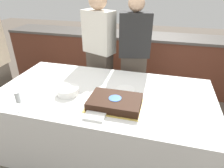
# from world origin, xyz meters

# --- Properties ---
(ground_plane) EXTENTS (14.00, 14.00, 0.00)m
(ground_plane) POSITION_xyz_m (0.00, 0.00, 0.00)
(ground_plane) COLOR brown
(back_counter) EXTENTS (4.40, 0.58, 0.92)m
(back_counter) POSITION_xyz_m (0.00, 1.63, 0.46)
(back_counter) COLOR #5B2D1E
(back_counter) RESTS_ON ground_plane
(dining_table) EXTENTS (2.15, 1.12, 0.73)m
(dining_table) POSITION_xyz_m (0.00, 0.00, 0.36)
(dining_table) COLOR white
(dining_table) RESTS_ON ground_plane
(cake) EXTENTS (0.50, 0.35, 0.08)m
(cake) POSITION_xyz_m (0.17, -0.21, 0.77)
(cake) COLOR gold
(cake) RESTS_ON dining_table
(plate_stack) EXTENTS (0.21, 0.21, 0.07)m
(plate_stack) POSITION_xyz_m (-0.33, -0.13, 0.76)
(plate_stack) COLOR white
(plate_stack) RESTS_ON dining_table
(wine_glass) EXTENTS (0.06, 0.06, 0.18)m
(wine_glass) POSITION_xyz_m (-0.60, -0.49, 0.85)
(wine_glass) COLOR white
(wine_glass) RESTS_ON dining_table
(side_plate_near_cake) EXTENTS (0.20, 0.20, 0.00)m
(side_plate_near_cake) POSITION_xyz_m (0.20, 0.10, 0.73)
(side_plate_near_cake) COLOR white
(side_plate_near_cake) RESTS_ON dining_table
(utensil_pile) EXTENTS (0.17, 0.11, 0.02)m
(utensil_pile) POSITION_xyz_m (0.05, -0.42, 0.74)
(utensil_pile) COLOR white
(utensil_pile) RESTS_ON dining_table
(person_cutting_cake) EXTENTS (0.42, 0.28, 1.59)m
(person_cutting_cake) POSITION_xyz_m (0.17, 0.78, 0.82)
(person_cutting_cake) COLOR #4C4238
(person_cutting_cake) RESTS_ON ground_plane
(person_standing_back) EXTENTS (0.46, 0.33, 1.62)m
(person_standing_back) POSITION_xyz_m (-0.30, 0.78, 0.85)
(person_standing_back) COLOR #4C4238
(person_standing_back) RESTS_ON ground_plane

